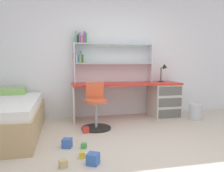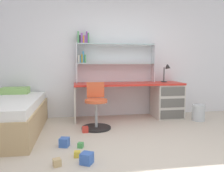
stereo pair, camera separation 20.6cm
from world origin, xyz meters
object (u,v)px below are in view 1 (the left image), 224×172
(bookshelf_hutch, at_px, (105,54))
(toy_block_yellow_1, at_px, (82,155))
(bed_platform, at_px, (3,118))
(waste_bin, at_px, (195,112))
(toy_block_blue_5, at_px, (93,159))
(toy_block_blue_2, at_px, (67,143))
(swivel_chair, at_px, (96,110))
(desk, at_px, (154,97))
(toy_block_green_0, at_px, (84,146))
(toy_block_natural_3, at_px, (63,164))
(toy_block_red_4, at_px, (86,130))
(desk_lamp, at_px, (164,70))

(bookshelf_hutch, relative_size, toy_block_yellow_1, 22.49)
(bed_platform, height_order, waste_bin, bed_platform)
(toy_block_blue_5, bearing_deg, bed_platform, 133.62)
(bed_platform, relative_size, toy_block_blue_2, 15.66)
(swivel_chair, bearing_deg, desk, 23.42)
(toy_block_blue_5, bearing_deg, toy_block_yellow_1, 117.93)
(swivel_chair, height_order, toy_block_green_0, swivel_chair)
(desk, relative_size, bookshelf_hutch, 1.34)
(toy_block_yellow_1, xyz_separation_m, toy_block_natural_3, (-0.23, -0.21, 0.00))
(toy_block_green_0, bearing_deg, toy_block_red_4, 81.99)
(waste_bin, relative_size, toy_block_red_4, 3.33)
(bookshelf_hutch, height_order, toy_block_blue_5, bookshelf_hutch)
(bookshelf_hutch, bearing_deg, toy_block_red_4, -117.28)
(waste_bin, distance_m, toy_block_natural_3, 3.10)
(desk, relative_size, toy_block_natural_3, 26.70)
(bed_platform, relative_size, waste_bin, 5.93)
(bed_platform, xyz_separation_m, waste_bin, (3.60, 0.24, -0.12))
(bookshelf_hutch, xyz_separation_m, toy_block_yellow_1, (-0.66, -1.97, -1.31))
(waste_bin, xyz_separation_m, toy_block_yellow_1, (-2.44, -1.37, -0.13))
(bookshelf_hutch, height_order, waste_bin, bookshelf_hutch)
(desk_lamp, height_order, toy_block_red_4, desk_lamp)
(waste_bin, bearing_deg, bed_platform, -176.11)
(desk_lamp, xyz_separation_m, toy_block_green_0, (-1.91, -1.54, -0.97))
(bookshelf_hutch, xyz_separation_m, toy_block_green_0, (-0.61, -1.67, -1.32))
(desk, distance_m, waste_bin, 0.88)
(bookshelf_hutch, relative_size, bed_platform, 0.86)
(desk, bearing_deg, desk_lamp, 14.90)
(toy_block_green_0, xyz_separation_m, toy_block_red_4, (0.09, 0.67, 0.01))
(toy_block_blue_5, bearing_deg, desk, 51.17)
(bookshelf_hutch, relative_size, toy_block_green_0, 23.37)
(waste_bin, distance_m, toy_block_blue_2, 2.80)
(swivel_chair, bearing_deg, bed_platform, -177.59)
(toy_block_red_4, bearing_deg, waste_bin, 9.79)
(swivel_chair, distance_m, toy_block_green_0, 0.98)
(toy_block_green_0, distance_m, toy_block_natural_3, 0.58)
(toy_block_green_0, bearing_deg, desk, 41.75)
(toy_block_yellow_1, height_order, toy_block_blue_2, toy_block_blue_2)
(bookshelf_hutch, distance_m, toy_block_red_4, 1.72)
(bookshelf_hutch, relative_size, toy_block_red_4, 16.98)
(bookshelf_hutch, distance_m, toy_block_natural_3, 2.69)
(desk, height_order, bed_platform, desk)
(swivel_chair, distance_m, toy_block_yellow_1, 1.27)
(desk, bearing_deg, toy_block_yellow_1, -133.78)
(bed_platform, height_order, toy_block_blue_2, bed_platform)
(desk_lamp, height_order, toy_block_blue_2, desk_lamp)
(swivel_chair, xyz_separation_m, toy_block_green_0, (-0.30, -0.89, -0.29))
(toy_block_yellow_1, bearing_deg, bed_platform, 135.83)
(bed_platform, relative_size, toy_block_blue_5, 14.98)
(waste_bin, bearing_deg, bookshelf_hutch, 161.50)
(bed_platform, xyz_separation_m, toy_block_red_4, (1.30, -0.15, -0.24))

